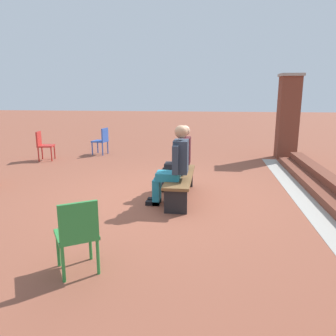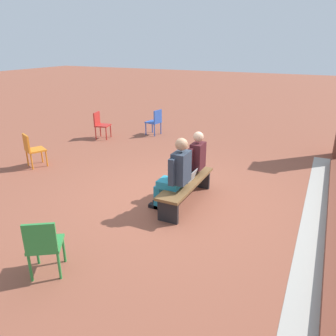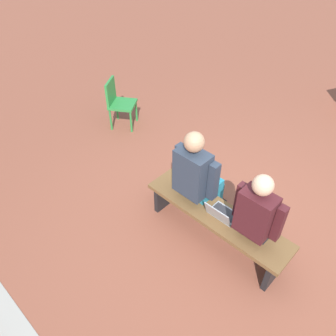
{
  "view_description": "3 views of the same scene",
  "coord_description": "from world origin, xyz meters",
  "views": [
    {
      "loc": [
        5.87,
        0.85,
        1.91
      ],
      "look_at": [
        0.33,
        0.13,
        0.63
      ],
      "focal_mm": 35.0,
      "sensor_mm": 36.0,
      "label": 1
    },
    {
      "loc": [
        5.32,
        2.49,
        2.9
      ],
      "look_at": [
        0.28,
        0.03,
        0.74
      ],
      "focal_mm": 35.0,
      "sensor_mm": 36.0,
      "label": 2
    },
    {
      "loc": [
        -1.24,
        2.49,
        3.25
      ],
      "look_at": [
        0.57,
        0.6,
        0.99
      ],
      "focal_mm": 35.0,
      "sensor_mm": 36.0,
      "label": 3
    }
  ],
  "objects": [
    {
      "name": "ground_plane",
      "position": [
        0.0,
        0.0,
        0.0
      ],
      "size": [
        60.0,
        60.0,
        0.0
      ],
      "primitive_type": "plane",
      "color": "brown"
    },
    {
      "name": "concrete_strip",
      "position": [
        0.07,
        2.59,
        0.0
      ],
      "size": [
        8.03,
        0.4,
        0.01
      ],
      "primitive_type": "cube",
      "color": "#A8A399",
      "rests_on": "ground"
    },
    {
      "name": "brick_pillar_left_of_steps",
      "position": [
        -4.25,
        3.1,
        1.25
      ],
      "size": [
        0.64,
        0.64,
        2.47
      ],
      "color": "brown",
      "rests_on": "ground"
    },
    {
      "name": "bench",
      "position": [
        0.07,
        0.32,
        0.35
      ],
      "size": [
        1.8,
        0.44,
        0.45
      ],
      "color": "brown",
      "rests_on": "ground"
    },
    {
      "name": "person_student",
      "position": [
        -0.39,
        0.26,
        0.7
      ],
      "size": [
        0.52,
        0.66,
        1.31
      ],
      "color": "#232328",
      "rests_on": "ground"
    },
    {
      "name": "person_adult",
      "position": [
        0.42,
        0.25,
        0.74
      ],
      "size": [
        0.57,
        0.72,
        1.39
      ],
      "color": "teal",
      "rests_on": "ground"
    },
    {
      "name": "laptop",
      "position": [
        -0.0,
        0.33,
        0.5
      ],
      "size": [
        0.32,
        0.29,
        0.21
      ],
      "color": "#9EA0A5",
      "rests_on": "bench"
    },
    {
      "name": "plastic_chair_mid_courtyard",
      "position": [
        -2.97,
        -3.95,
        0.48
      ],
      "size": [
        0.5,
        0.5,
        0.84
      ],
      "color": "red",
      "rests_on": "ground"
    },
    {
      "name": "plastic_chair_by_pillar",
      "position": [
        -4.1,
        -2.57,
        0.48
      ],
      "size": [
        0.48,
        0.48,
        0.84
      ],
      "color": "#2D56B7",
      "rests_on": "ground"
    },
    {
      "name": "plastic_chair_near_bench_left",
      "position": [
        2.81,
        -0.51,
        0.48
      ],
      "size": [
        0.58,
        0.58,
        0.84
      ],
      "color": "#2D893D",
      "rests_on": "ground"
    }
  ]
}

